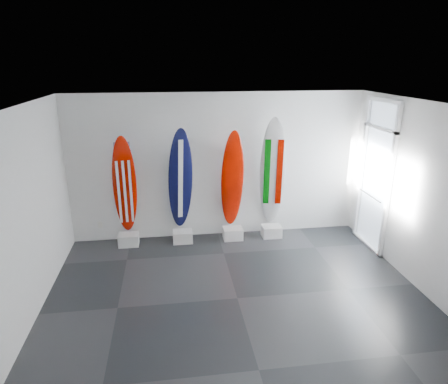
{
  "coord_description": "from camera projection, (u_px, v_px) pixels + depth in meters",
  "views": [
    {
      "loc": [
        -0.96,
        -5.31,
        3.59
      ],
      "look_at": [
        -0.02,
        1.4,
        1.31
      ],
      "focal_mm": 31.68,
      "sensor_mm": 36.0,
      "label": 1
    }
  ],
  "objects": [
    {
      "name": "surfboard_navy",
      "position": [
        180.0,
        180.0,
        7.88
      ],
      "size": [
        0.57,
        0.53,
        2.15
      ],
      "primitive_type": "ellipsoid",
      "rotation": [
        0.17,
        0.0,
        0.2
      ],
      "color": "black",
      "rests_on": "display_block_navy"
    },
    {
      "name": "floor",
      "position": [
        237.0,
        298.0,
        6.25
      ],
      "size": [
        6.0,
        6.0,
        0.0
      ],
      "primitive_type": "plane",
      "color": "black",
      "rests_on": "ground"
    },
    {
      "name": "wall_left",
      "position": [
        22.0,
        221.0,
        5.38
      ],
      "size": [
        0.0,
        5.0,
        5.0
      ],
      "primitive_type": "plane",
      "rotation": [
        1.57,
        0.0,
        1.57
      ],
      "color": "silver",
      "rests_on": "ground"
    },
    {
      "name": "balcony",
      "position": [
        431.0,
        218.0,
        8.12
      ],
      "size": [
        2.8,
        2.2,
        1.2
      ],
      "primitive_type": null,
      "color": "slate",
      "rests_on": "ground"
    },
    {
      "name": "wall_outlet",
      "position": [
        100.0,
        225.0,
        8.15
      ],
      "size": [
        0.09,
        0.02,
        0.13
      ],
      "primitive_type": "cube",
      "color": "silver",
      "rests_on": "wall_back"
    },
    {
      "name": "display_block_swiss",
      "position": [
        233.0,
        233.0,
        8.3
      ],
      "size": [
        0.4,
        0.3,
        0.24
      ],
      "primitive_type": "cube",
      "color": "silver",
      "rests_on": "floor"
    },
    {
      "name": "wall_right",
      "position": [
        427.0,
        200.0,
        6.17
      ],
      "size": [
        0.0,
        5.0,
        5.0
      ],
      "primitive_type": "plane",
      "rotation": [
        1.57,
        0.0,
        -1.57
      ],
      "color": "silver",
      "rests_on": "ground"
    },
    {
      "name": "surfboard_swiss",
      "position": [
        232.0,
        180.0,
        8.03
      ],
      "size": [
        0.51,
        0.4,
        2.08
      ],
      "primitive_type": "ellipsoid",
      "rotation": [
        0.13,
        0.0,
        0.11
      ],
      "color": "#8E0B00",
      "rests_on": "display_block_swiss"
    },
    {
      "name": "display_block_usa",
      "position": [
        129.0,
        240.0,
        8.02
      ],
      "size": [
        0.4,
        0.3,
        0.24
      ],
      "primitive_type": "cube",
      "color": "silver",
      "rests_on": "floor"
    },
    {
      "name": "wall_back",
      "position": [
        217.0,
        167.0,
        8.12
      ],
      "size": [
        6.0,
        0.0,
        6.0
      ],
      "primitive_type": "plane",
      "rotation": [
        1.57,
        0.0,
        0.0
      ],
      "color": "silver",
      "rests_on": "ground"
    },
    {
      "name": "display_block_italy",
      "position": [
        271.0,
        231.0,
        8.41
      ],
      "size": [
        0.4,
        0.3,
        0.24
      ],
      "primitive_type": "cube",
      "color": "silver",
      "rests_on": "floor"
    },
    {
      "name": "ceiling",
      "position": [
        240.0,
        106.0,
        5.3
      ],
      "size": [
        6.0,
        6.0,
        0.0
      ],
      "primitive_type": "plane",
      "rotation": [
        3.14,
        0.0,
        0.0
      ],
      "color": "white",
      "rests_on": "wall_back"
    },
    {
      "name": "surfboard_italy",
      "position": [
        273.0,
        172.0,
        8.1
      ],
      "size": [
        0.59,
        0.49,
        2.32
      ],
      "primitive_type": "ellipsoid",
      "rotation": [
        0.14,
        0.0,
        -0.2
      ],
      "color": "silver",
      "rests_on": "display_block_italy"
    },
    {
      "name": "surfboard_usa",
      "position": [
        125.0,
        185.0,
        7.75
      ],
      "size": [
        0.49,
        0.35,
        2.02
      ],
      "primitive_type": "ellipsoid",
      "rotation": [
        0.11,
        0.0,
        0.13
      ],
      "color": "#8E0B00",
      "rests_on": "display_block_usa"
    },
    {
      "name": "display_block_navy",
      "position": [
        183.0,
        236.0,
        8.16
      ],
      "size": [
        0.4,
        0.3,
        0.24
      ],
      "primitive_type": "cube",
      "color": "silver",
      "rests_on": "floor"
    },
    {
      "name": "wall_front",
      "position": [
        288.0,
        313.0,
        3.43
      ],
      "size": [
        6.0,
        0.0,
        6.0
      ],
      "primitive_type": "plane",
      "rotation": [
        -1.57,
        0.0,
        0.0
      ],
      "color": "silver",
      "rests_on": "ground"
    },
    {
      "name": "glass_door",
      "position": [
        375.0,
        177.0,
        7.65
      ],
      "size": [
        0.12,
        1.16,
        2.85
      ],
      "primitive_type": null,
      "color": "white",
      "rests_on": "floor"
    }
  ]
}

